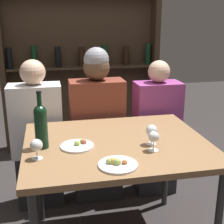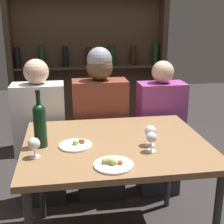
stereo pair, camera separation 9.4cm
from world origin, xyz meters
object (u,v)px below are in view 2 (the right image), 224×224
object	(u,v)px
wine_glass_1	(34,144)
food_plate_1	(113,164)
wine_glass_0	(150,132)
food_plate_0	(76,145)
wine_glass_2	(152,138)
seated_person_left	(41,139)
seated_person_center	(100,129)
seated_person_right	(160,134)
wine_bottle	(40,123)

from	to	relation	value
wine_glass_1	food_plate_1	xyz separation A→B (m)	(0.41, -0.17, -0.07)
wine_glass_0	food_plate_0	world-z (taller)	wine_glass_0
food_plate_0	wine_glass_0	bearing A→B (deg)	-6.67
wine_glass_2	seated_person_left	bearing A→B (deg)	129.96
wine_glass_2	seated_person_center	bearing A→B (deg)	103.65
wine_glass_1	seated_person_right	world-z (taller)	seated_person_right
seated_person_right	seated_person_left	bearing A→B (deg)	180.00
seated_person_left	wine_glass_2	bearing A→B (deg)	-50.04
wine_glass_2	food_plate_0	world-z (taller)	wine_glass_2
wine_glass_2	food_plate_0	xyz separation A→B (m)	(-0.42, 0.14, -0.07)
food_plate_0	seated_person_center	size ratio (longest dim) A/B	0.15
wine_glass_2	food_plate_1	size ratio (longest dim) A/B	0.56
wine_glass_1	wine_glass_0	bearing A→B (deg)	5.64
food_plate_1	seated_person_left	size ratio (longest dim) A/B	0.17
wine_glass_0	seated_person_right	distance (m)	0.84
wine_glass_0	wine_glass_1	distance (m)	0.67
wine_bottle	wine_glass_2	size ratio (longest dim) A/B	2.92
food_plate_1	wine_glass_2	bearing A→B (deg)	30.75
seated_person_left	wine_bottle	bearing A→B (deg)	-85.15
wine_glass_2	food_plate_0	size ratio (longest dim) A/B	0.59
wine_bottle	wine_glass_2	distance (m)	0.65
wine_glass_2	seated_person_right	bearing A→B (deg)	68.73
wine_bottle	wine_glass_1	size ratio (longest dim) A/B	3.00
wine_bottle	food_plate_1	world-z (taller)	wine_bottle
seated_person_right	wine_glass_1	bearing A→B (deg)	-140.89
wine_bottle	seated_person_center	world-z (taller)	seated_person_center
wine_glass_1	food_plate_1	bearing A→B (deg)	-22.71
wine_glass_0	food_plate_1	bearing A→B (deg)	-138.17
wine_glass_0	seated_person_right	bearing A→B (deg)	67.58
seated_person_left	seated_person_right	xyz separation A→B (m)	(0.99, -0.00, -0.02)
wine_glass_1	seated_person_right	xyz separation A→B (m)	(0.97, 0.79, -0.30)
wine_bottle	wine_glass_1	bearing A→B (deg)	-99.75
seated_person_left	seated_person_center	distance (m)	0.49
seated_person_right	wine_glass_2	bearing A→B (deg)	-111.27
wine_glass_0	food_plate_1	world-z (taller)	wine_glass_0
food_plate_1	wine_glass_1	bearing A→B (deg)	157.29
wine_glass_1	seated_person_center	size ratio (longest dim) A/B	0.09
food_plate_0	seated_person_left	distance (m)	0.75
seated_person_center	seated_person_left	bearing A→B (deg)	-180.00
food_plate_0	wine_bottle	bearing A→B (deg)	169.77
wine_glass_2	wine_glass_0	bearing A→B (deg)	78.53
wine_glass_1	wine_glass_2	size ratio (longest dim) A/B	0.97
wine_glass_0	food_plate_0	distance (m)	0.45
food_plate_0	food_plate_1	world-z (taller)	food_plate_1
wine_glass_0	seated_person_right	size ratio (longest dim) A/B	0.11
wine_glass_1	seated_person_center	xyz separation A→B (m)	(0.46, 0.79, -0.22)
wine_bottle	wine_glass_2	xyz separation A→B (m)	(0.63, -0.18, -0.07)
wine_bottle	seated_person_left	size ratio (longest dim) A/B	0.28
wine_glass_0	seated_person_left	size ratio (longest dim) A/B	0.10
food_plate_1	food_plate_0	bearing A→B (deg)	121.38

